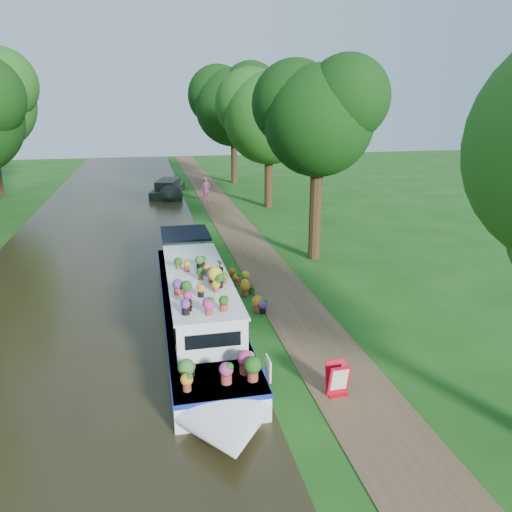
# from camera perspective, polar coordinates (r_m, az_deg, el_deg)

# --- Properties ---
(ground) EXTENTS (100.00, 100.00, 0.00)m
(ground) POSITION_cam_1_polar(r_m,az_deg,el_deg) (19.89, -1.05, -3.50)
(ground) COLOR #164A12
(ground) RESTS_ON ground
(canal_water) EXTENTS (10.00, 100.00, 0.02)m
(canal_water) POSITION_cam_1_polar(r_m,az_deg,el_deg) (19.71, -18.48, -4.61)
(canal_water) COLOR black
(canal_water) RESTS_ON ground
(towpath) EXTENTS (2.20, 100.00, 0.03)m
(towpath) POSITION_cam_1_polar(r_m,az_deg,el_deg) (20.13, 2.31, -3.20)
(towpath) COLOR brown
(towpath) RESTS_ON ground
(plant_boat) EXTENTS (2.29, 13.52, 2.29)m
(plant_boat) POSITION_cam_1_polar(r_m,az_deg,el_deg) (15.95, -6.50, -5.73)
(plant_boat) COLOR white
(plant_boat) RESTS_ON canal_water
(tree_near_overhang) EXTENTS (5.52, 5.28, 8.99)m
(tree_near_overhang) POSITION_cam_1_polar(r_m,az_deg,el_deg) (22.55, 7.13, 16.00)
(tree_near_overhang) COLOR black
(tree_near_overhang) RESTS_ON ground
(tree_near_mid) EXTENTS (6.90, 6.60, 9.40)m
(tree_near_mid) POSITION_cam_1_polar(r_m,az_deg,el_deg) (34.29, 1.45, 16.26)
(tree_near_mid) COLOR black
(tree_near_mid) RESTS_ON ground
(tree_near_far) EXTENTS (7.59, 7.26, 10.30)m
(tree_near_far) POSITION_cam_1_polar(r_m,az_deg,el_deg) (44.97, -2.65, 17.27)
(tree_near_far) COLOR black
(tree_near_far) RESTS_ON ground
(second_boat) EXTENTS (3.04, 6.56, 1.21)m
(second_boat) POSITION_cam_1_polar(r_m,az_deg,el_deg) (39.88, -10.03, 7.56)
(second_boat) COLOR black
(second_boat) RESTS_ON canal_water
(sandwich_board) EXTENTS (0.55, 0.45, 0.87)m
(sandwich_board) POSITION_cam_1_polar(r_m,az_deg,el_deg) (12.93, 9.30, -13.86)
(sandwich_board) COLOR #B80D1E
(sandwich_board) RESTS_ON towpath
(pedestrian_pink) EXTENTS (0.76, 0.65, 1.76)m
(pedestrian_pink) POSITION_cam_1_polar(r_m,az_deg,el_deg) (36.82, -5.72, 7.61)
(pedestrian_pink) COLOR #CB5387
(pedestrian_pink) RESTS_ON towpath
(verge_plant) EXTENTS (0.43, 0.38, 0.43)m
(verge_plant) POSITION_cam_1_polar(r_m,az_deg,el_deg) (19.12, -0.46, -3.69)
(verge_plant) COLOR #35671F
(verge_plant) RESTS_ON ground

